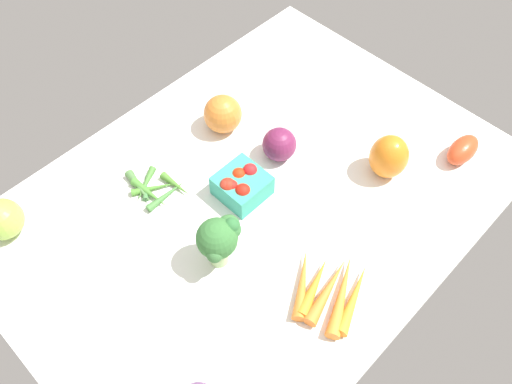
{
  "coord_description": "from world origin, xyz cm",
  "views": [
    {
      "loc": [
        44.06,
        43.3,
        92.65
      ],
      "look_at": [
        0.0,
        0.0,
        4.0
      ],
      "focal_mm": 37.35,
      "sensor_mm": 36.0,
      "label": 1
    }
  ],
  "objects_px": {
    "roma_tomato": "(463,150)",
    "heirloom_tomato_orange": "(223,114)",
    "bell_pepper_orange": "(389,157)",
    "heirloom_tomato_green": "(2,219)",
    "carrot_bunch": "(329,291)",
    "broccoli_head": "(220,238)",
    "okra_pile": "(154,189)",
    "red_onion_center": "(279,144)",
    "berry_basket": "(241,185)"
  },
  "relations": [
    {
      "from": "roma_tomato",
      "to": "heirloom_tomato_orange",
      "type": "distance_m",
      "value": 0.52
    },
    {
      "from": "bell_pepper_orange",
      "to": "heirloom_tomato_green",
      "type": "relative_size",
      "value": 1.24
    },
    {
      "from": "carrot_bunch",
      "to": "heirloom_tomato_green",
      "type": "bearing_deg",
      "value": -57.8
    },
    {
      "from": "broccoli_head",
      "to": "okra_pile",
      "type": "bearing_deg",
      "value": -92.29
    },
    {
      "from": "heirloom_tomato_orange",
      "to": "heirloom_tomato_green",
      "type": "bearing_deg",
      "value": -12.12
    },
    {
      "from": "red_onion_center",
      "to": "broccoli_head",
      "type": "relative_size",
      "value": 0.62
    },
    {
      "from": "bell_pepper_orange",
      "to": "red_onion_center",
      "type": "xyz_separation_m",
      "value": [
        0.13,
        -0.19,
        -0.01
      ]
    },
    {
      "from": "berry_basket",
      "to": "red_onion_center",
      "type": "bearing_deg",
      "value": -173.7
    },
    {
      "from": "roma_tomato",
      "to": "carrot_bunch",
      "type": "height_order",
      "value": "roma_tomato"
    },
    {
      "from": "roma_tomato",
      "to": "heirloom_tomato_orange",
      "type": "bearing_deg",
      "value": -54.8
    },
    {
      "from": "okra_pile",
      "to": "heirloom_tomato_orange",
      "type": "height_order",
      "value": "heirloom_tomato_orange"
    },
    {
      "from": "okra_pile",
      "to": "broccoli_head",
      "type": "xyz_separation_m",
      "value": [
        0.01,
        0.21,
        0.07
      ]
    },
    {
      "from": "roma_tomato",
      "to": "red_onion_center",
      "type": "relative_size",
      "value": 1.23
    },
    {
      "from": "berry_basket",
      "to": "carrot_bunch",
      "type": "relative_size",
      "value": 0.53
    },
    {
      "from": "roma_tomato",
      "to": "berry_basket",
      "type": "xyz_separation_m",
      "value": [
        0.4,
        -0.27,
        0.01
      ]
    },
    {
      "from": "broccoli_head",
      "to": "heirloom_tomato_green",
      "type": "bearing_deg",
      "value": -53.91
    },
    {
      "from": "berry_basket",
      "to": "carrot_bunch",
      "type": "bearing_deg",
      "value": 80.76
    },
    {
      "from": "bell_pepper_orange",
      "to": "broccoli_head",
      "type": "relative_size",
      "value": 0.85
    },
    {
      "from": "heirloom_tomato_green",
      "to": "carrot_bunch",
      "type": "bearing_deg",
      "value": 122.2
    },
    {
      "from": "berry_basket",
      "to": "broccoli_head",
      "type": "distance_m",
      "value": 0.16
    },
    {
      "from": "okra_pile",
      "to": "red_onion_center",
      "type": "xyz_separation_m",
      "value": [
        -0.25,
        0.12,
        0.03
      ]
    },
    {
      "from": "bell_pepper_orange",
      "to": "heirloom_tomato_green",
      "type": "xyz_separation_m",
      "value": [
        0.64,
        -0.44,
        -0.01
      ]
    },
    {
      "from": "berry_basket",
      "to": "okra_pile",
      "type": "xyz_separation_m",
      "value": [
        0.12,
        -0.13,
        -0.02
      ]
    },
    {
      "from": "red_onion_center",
      "to": "broccoli_head",
      "type": "bearing_deg",
      "value": 20.06
    },
    {
      "from": "bell_pepper_orange",
      "to": "broccoli_head",
      "type": "height_order",
      "value": "broccoli_head"
    },
    {
      "from": "roma_tomato",
      "to": "berry_basket",
      "type": "relative_size",
      "value": 0.96
    },
    {
      "from": "red_onion_center",
      "to": "heirloom_tomato_orange",
      "type": "relative_size",
      "value": 0.86
    },
    {
      "from": "bell_pepper_orange",
      "to": "carrot_bunch",
      "type": "relative_size",
      "value": 0.56
    },
    {
      "from": "heirloom_tomato_orange",
      "to": "red_onion_center",
      "type": "bearing_deg",
      "value": 100.7
    },
    {
      "from": "berry_basket",
      "to": "heirloom_tomato_green",
      "type": "relative_size",
      "value": 1.16
    },
    {
      "from": "bell_pepper_orange",
      "to": "okra_pile",
      "type": "distance_m",
      "value": 0.49
    },
    {
      "from": "carrot_bunch",
      "to": "heirloom_tomato_orange",
      "type": "relative_size",
      "value": 2.09
    },
    {
      "from": "roma_tomato",
      "to": "broccoli_head",
      "type": "relative_size",
      "value": 0.76
    },
    {
      "from": "okra_pile",
      "to": "broccoli_head",
      "type": "height_order",
      "value": "broccoli_head"
    },
    {
      "from": "red_onion_center",
      "to": "heirloom_tomato_green",
      "type": "xyz_separation_m",
      "value": [
        0.51,
        -0.25,
        0.0
      ]
    },
    {
      "from": "broccoli_head",
      "to": "heirloom_tomato_green",
      "type": "xyz_separation_m",
      "value": [
        0.25,
        -0.34,
        -0.04
      ]
    },
    {
      "from": "red_onion_center",
      "to": "heirloom_tomato_green",
      "type": "relative_size",
      "value": 0.9
    },
    {
      "from": "red_onion_center",
      "to": "heirloom_tomato_green",
      "type": "height_order",
      "value": "heirloom_tomato_green"
    },
    {
      "from": "red_onion_center",
      "to": "roma_tomato",
      "type": "bearing_deg",
      "value": 133.69
    },
    {
      "from": "berry_basket",
      "to": "red_onion_center",
      "type": "height_order",
      "value": "red_onion_center"
    },
    {
      "from": "berry_basket",
      "to": "heirloom_tomato_orange",
      "type": "xyz_separation_m",
      "value": [
        -0.1,
        -0.16,
        0.01
      ]
    },
    {
      "from": "red_onion_center",
      "to": "heirloom_tomato_orange",
      "type": "height_order",
      "value": "heirloom_tomato_orange"
    },
    {
      "from": "red_onion_center",
      "to": "heirloom_tomato_green",
      "type": "distance_m",
      "value": 0.57
    },
    {
      "from": "berry_basket",
      "to": "carrot_bunch",
      "type": "xyz_separation_m",
      "value": [
        0.04,
        0.27,
        -0.02
      ]
    },
    {
      "from": "red_onion_center",
      "to": "heirloom_tomato_orange",
      "type": "distance_m",
      "value": 0.15
    },
    {
      "from": "berry_basket",
      "to": "okra_pile",
      "type": "bearing_deg",
      "value": -47.31
    },
    {
      "from": "heirloom_tomato_green",
      "to": "roma_tomato",
      "type": "bearing_deg",
      "value": 145.73
    },
    {
      "from": "broccoli_head",
      "to": "heirloom_tomato_orange",
      "type": "bearing_deg",
      "value": -134.09
    },
    {
      "from": "red_onion_center",
      "to": "broccoli_head",
      "type": "height_order",
      "value": "broccoli_head"
    },
    {
      "from": "roma_tomato",
      "to": "bell_pepper_orange",
      "type": "bearing_deg",
      "value": -32.26
    }
  ]
}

